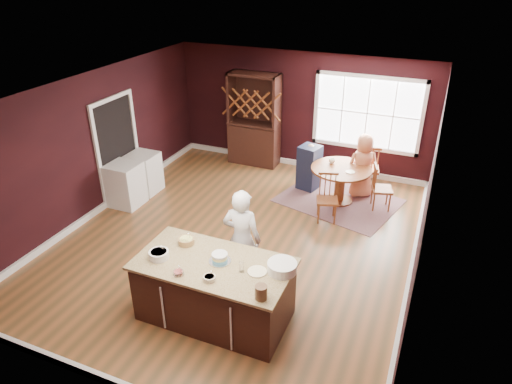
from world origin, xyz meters
TOP-DOWN VIEW (x-y plane):
  - room_shell at (0.00, 0.00)m, footprint 7.00×7.00m
  - window at (1.50, 3.47)m, footprint 2.36×0.10m
  - doorway at (-2.97, 0.60)m, footprint 0.08×1.26m
  - kitchen_island at (0.52, -1.93)m, footprint 2.11×1.10m
  - dining_table at (1.33, 2.08)m, footprint 1.22×1.22m
  - baker at (0.58, -1.12)m, footprint 0.62×0.43m
  - layer_cake at (0.59, -1.87)m, footprint 0.30×0.30m
  - bowl_blue at (-0.21, -2.11)m, footprint 0.27×0.27m
  - bowl_yellow at (-0.04, -1.67)m, footprint 0.23×0.23m
  - bowl_pink at (0.22, -2.32)m, footprint 0.14×0.14m
  - bowl_olive at (0.64, -2.27)m, footprint 0.16×0.16m
  - drinking_glass at (0.95, -1.96)m, footprint 0.07×0.07m
  - dinner_plate at (1.14, -1.89)m, footprint 0.26×0.26m
  - white_tub at (1.43, -1.75)m, footprint 0.39×0.39m
  - stoneware_crock at (1.37, -2.34)m, footprint 0.15×0.15m
  - rug at (1.33, 2.08)m, footprint 2.65×2.28m
  - chair_east at (2.16, 2.10)m, footprint 0.48×0.49m
  - chair_south at (1.28, 1.23)m, footprint 0.49×0.48m
  - chair_north at (1.75, 2.84)m, footprint 0.53×0.51m
  - seated_woman at (1.68, 2.51)m, footprint 0.79×0.69m
  - high_chair at (0.57, 2.41)m, footprint 0.50×0.50m
  - toddler at (0.58, 2.43)m, footprint 0.18×0.14m
  - table_plate at (1.53, 1.95)m, footprint 0.18×0.18m
  - table_cup at (1.09, 2.23)m, footprint 0.15×0.15m
  - hutch at (-1.06, 3.22)m, footprint 1.19×0.50m
  - washer at (-2.64, 0.28)m, footprint 0.61×0.59m
  - dryer at (-2.64, 0.92)m, footprint 0.59×0.57m

SIDE VIEW (x-z plane):
  - rug at x=1.33m, z-range 0.00..0.01m
  - dryer at x=-2.64m, z-range 0.00..0.86m
  - kitchen_island at x=0.52m, z-range -0.02..0.90m
  - washer at x=-2.64m, z-range 0.00..0.89m
  - chair_south at x=1.28m, z-range 0.00..0.95m
  - chair_east at x=2.16m, z-range 0.00..0.95m
  - high_chair at x=0.57m, z-range 0.00..1.02m
  - dining_table at x=1.33m, z-range 0.16..0.91m
  - chair_north at x=1.75m, z-range 0.00..1.07m
  - seated_woman at x=1.68m, z-range 0.00..1.36m
  - table_plate at x=1.53m, z-range 0.75..0.76m
  - table_cup at x=1.09m, z-range 0.75..0.85m
  - toddler at x=0.58m, z-range 0.68..0.94m
  - baker at x=0.58m, z-range 0.00..1.63m
  - dinner_plate at x=1.14m, z-range 0.92..0.94m
  - bowl_pink at x=0.22m, z-range 0.92..0.97m
  - bowl_olive at x=0.64m, z-range 0.92..0.98m
  - bowl_yellow at x=-0.04m, z-range 0.92..1.01m
  - bowl_blue at x=-0.21m, z-range 0.92..1.02m
  - layer_cake at x=0.59m, z-range 0.92..1.04m
  - white_tub at x=1.43m, z-range 0.92..1.05m
  - drinking_glass at x=0.95m, z-range 0.92..1.06m
  - stoneware_crock at x=1.37m, z-range 0.92..1.10m
  - doorway at x=-2.97m, z-range -0.04..2.09m
  - hutch at x=-1.06m, z-range 0.00..2.19m
  - room_shell at x=0.00m, z-range -2.15..4.85m
  - window at x=1.50m, z-range 0.67..2.33m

